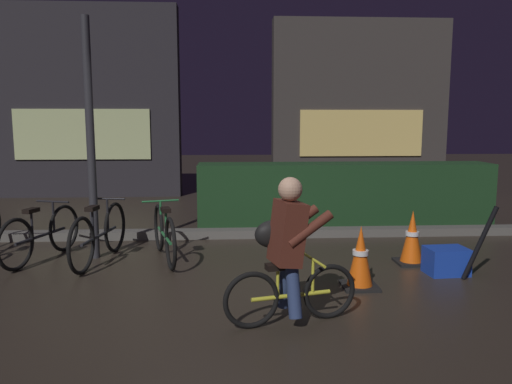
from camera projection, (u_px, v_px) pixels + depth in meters
The scene contains 14 objects.
ground_plane at pixel (240, 286), 5.18m from camera, with size 40.00×40.00×0.00m, color #2D261E.
sidewalk_curb at pixel (236, 233), 7.35m from camera, with size 12.00×0.24×0.12m, color #56544F.
hedge_row at pixel (344, 194), 8.28m from camera, with size 4.80×0.70×1.01m, color #19381C.
storefront_left at pixel (84, 103), 11.13m from camera, with size 4.20×0.54×4.20m.
storefront_right at pixel (359, 107), 12.18m from camera, with size 4.23×0.54×4.08m.
street_post at pixel (91, 140), 6.07m from camera, with size 0.10×0.10×2.92m, color #2D2D33.
parked_bike_left_mid at pixel (41, 234), 6.12m from camera, with size 0.54×1.46×0.70m.
parked_bike_center_left at pixel (99, 234), 6.04m from camera, with size 0.46×1.61×0.75m.
parked_bike_center_right at pixel (164, 234), 6.14m from camera, with size 0.52×1.48×0.71m.
traffic_cone_near at pixel (360, 258), 5.11m from camera, with size 0.36×0.36×0.65m.
traffic_cone_far at pixel (412, 238), 5.98m from camera, with size 0.36×0.36×0.64m.
blue_crate at pixel (446, 261), 5.59m from camera, with size 0.44×0.32×0.30m, color #193DB7.
cyclist at pixel (288, 250), 4.18m from camera, with size 1.16×0.50×1.25m.
closed_umbrella at pixel (480, 243), 5.32m from camera, with size 0.05×0.05×0.85m, color black.
Camera 1 is at (-0.11, -5.00, 1.70)m, focal length 35.21 mm.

